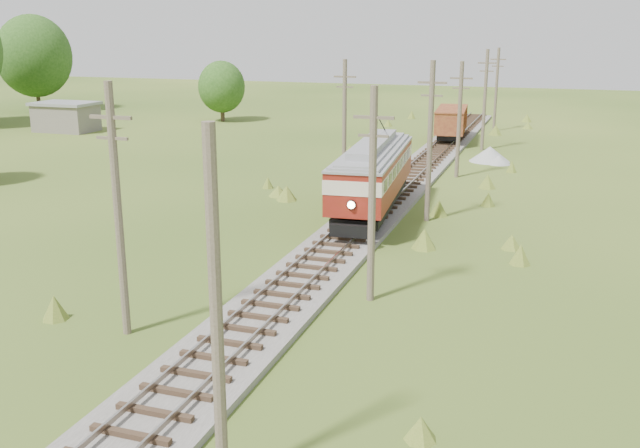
% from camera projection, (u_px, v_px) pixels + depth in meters
% --- Properties ---
extents(railbed_main, '(3.60, 96.00, 0.57)m').
position_uv_depth(railbed_main, '(385.00, 202.00, 44.55)').
color(railbed_main, '#605B54').
rests_on(railbed_main, ground).
extents(streetcar, '(4.17, 13.12, 5.94)m').
position_uv_depth(streetcar, '(373.00, 171.00, 41.00)').
color(streetcar, black).
rests_on(streetcar, ground).
extents(gondola, '(3.39, 8.42, 2.73)m').
position_uv_depth(gondola, '(451.00, 121.00, 68.27)').
color(gondola, black).
rests_on(gondola, ground).
extents(gravel_pile, '(3.44, 3.65, 1.25)m').
position_uv_depth(gravel_pile, '(491.00, 155.00, 58.64)').
color(gravel_pile, gray).
rests_on(gravel_pile, ground).
extents(utility_pole_r_1, '(0.30, 0.30, 8.80)m').
position_uv_depth(utility_pole_r_1, '(216.00, 317.00, 16.00)').
color(utility_pole_r_1, brown).
rests_on(utility_pole_r_1, ground).
extents(utility_pole_r_2, '(1.60, 0.30, 8.60)m').
position_uv_depth(utility_pole_r_2, '(372.00, 194.00, 27.79)').
color(utility_pole_r_2, brown).
rests_on(utility_pole_r_2, ground).
extents(utility_pole_r_3, '(1.60, 0.30, 9.00)m').
position_uv_depth(utility_pole_r_3, '(430.00, 140.00, 39.64)').
color(utility_pole_r_3, brown).
rests_on(utility_pole_r_3, ground).
extents(utility_pole_r_4, '(1.60, 0.30, 8.40)m').
position_uv_depth(utility_pole_r_4, '(459.00, 119.00, 51.65)').
color(utility_pole_r_4, brown).
rests_on(utility_pole_r_4, ground).
extents(utility_pole_r_5, '(1.60, 0.30, 8.90)m').
position_uv_depth(utility_pole_r_5, '(485.00, 99.00, 63.32)').
color(utility_pole_r_5, brown).
rests_on(utility_pole_r_5, ground).
extents(utility_pole_r_6, '(1.60, 0.30, 8.70)m').
position_uv_depth(utility_pole_r_6, '(496.00, 89.00, 75.28)').
color(utility_pole_r_6, brown).
rests_on(utility_pole_r_6, ground).
extents(utility_pole_l_a, '(1.60, 0.30, 9.00)m').
position_uv_depth(utility_pole_l_a, '(118.00, 209.00, 24.59)').
color(utility_pole_l_a, brown).
rests_on(utility_pole_l_a, ground).
extents(utility_pole_l_b, '(1.60, 0.30, 8.60)m').
position_uv_depth(utility_pole_l_b, '(344.00, 120.00, 50.29)').
color(utility_pole_l_b, brown).
rests_on(utility_pole_l_b, ground).
extents(tree_left_5, '(9.66, 9.66, 12.44)m').
position_uv_depth(tree_left_5, '(34.00, 56.00, 92.93)').
color(tree_left_5, '#38281C').
rests_on(tree_left_5, ground).
extents(tree_mid_a, '(5.46, 5.46, 7.03)m').
position_uv_depth(tree_mid_a, '(222.00, 87.00, 83.25)').
color(tree_mid_a, '#38281C').
rests_on(tree_mid_a, ground).
extents(shed, '(6.40, 4.40, 3.10)m').
position_uv_depth(shed, '(66.00, 117.00, 75.75)').
color(shed, slate).
rests_on(shed, ground).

